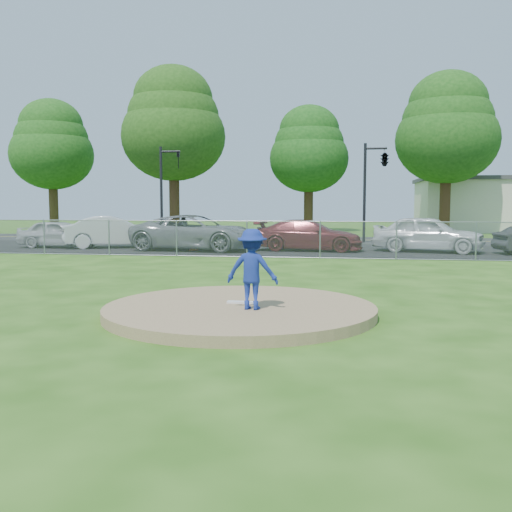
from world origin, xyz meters
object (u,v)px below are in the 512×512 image
(pitcher, at_px, (252,269))
(parked_car_darkred, at_px, (309,235))
(tree_far_left, at_px, (52,144))
(traffic_signal_left, at_px, (165,184))
(tree_left, at_px, (173,123))
(traffic_cone, at_px, (194,242))
(parked_car_pearl, at_px, (428,234))
(tree_right, at_px, (447,127))
(parked_car_silver, at_px, (60,234))
(tree_center, at_px, (309,149))
(parked_car_gray, at_px, (195,233))
(parked_car_white, at_px, (114,232))
(traffic_signal_center, at_px, (383,161))

(pitcher, relative_size, parked_car_darkred, 0.31)
(tree_far_left, height_order, traffic_signal_left, tree_far_left)
(tree_far_left, xyz_separation_m, tree_left, (11.00, -2.00, 1.18))
(traffic_cone, xyz_separation_m, parked_car_pearl, (10.81, 0.94, 0.45))
(traffic_cone, height_order, parked_car_pearl, parked_car_pearl)
(tree_right, xyz_separation_m, parked_car_darkred, (-8.70, -16.30, -6.91))
(traffic_cone, bearing_deg, parked_car_silver, 174.62)
(tree_right, bearing_deg, tree_center, 168.69)
(tree_far_left, bearing_deg, parked_car_gray, -46.52)
(tree_far_left, xyz_separation_m, traffic_cone, (16.92, -18.03, -6.66))
(parked_car_silver, bearing_deg, parked_car_darkred, -90.48)
(pitcher, relative_size, parked_car_silver, 0.38)
(tree_far_left, relative_size, parked_car_silver, 2.63)
(parked_car_white, bearing_deg, traffic_signal_center, -89.28)
(tree_right, relative_size, traffic_cone, 14.90)
(traffic_cone, bearing_deg, traffic_signal_center, 37.85)
(parked_car_pearl, bearing_deg, traffic_cone, 109.38)
(tree_left, height_order, pitcher, tree_left)
(tree_right, relative_size, parked_car_pearl, 2.37)
(traffic_signal_center, xyz_separation_m, parked_car_pearl, (1.76, -6.10, -3.76))
(tree_center, xyz_separation_m, pitcher, (1.31, -34.40, -5.50))
(traffic_signal_left, distance_m, parked_car_white, 6.51)
(tree_far_left, distance_m, tree_right, 31.02)
(traffic_signal_center, xyz_separation_m, parked_car_gray, (-9.01, -6.88, -3.76))
(tree_right, relative_size, pitcher, 7.55)
(tree_center, relative_size, tree_right, 0.85)
(pitcher, relative_size, traffic_cone, 1.97)
(tree_right, distance_m, traffic_cone, 23.26)
(tree_right, distance_m, parked_car_darkred, 19.73)
(parked_car_white, bearing_deg, tree_far_left, 13.34)
(parked_car_white, xyz_separation_m, parked_car_darkred, (9.84, -0.36, -0.07))
(traffic_signal_left, distance_m, parked_car_darkred, 11.34)
(traffic_signal_center, xyz_separation_m, parked_car_white, (-13.50, -5.94, -3.81))
(traffic_signal_center, bearing_deg, traffic_cone, -142.15)
(pitcher, bearing_deg, parked_car_silver, -47.53)
(pitcher, bearing_deg, parked_car_white, -54.66)
(traffic_signal_center, bearing_deg, tree_center, 112.49)
(tree_right, xyz_separation_m, parked_car_silver, (-21.23, -16.36, -6.94))
(tree_far_left, xyz_separation_m, tree_right, (31.00, -1.00, 0.59))
(parked_car_gray, bearing_deg, traffic_cone, 171.33)
(parked_car_silver, xyz_separation_m, parked_car_darkred, (12.53, 0.06, 0.03))
(traffic_signal_left, bearing_deg, tree_left, 103.96)
(tree_center, height_order, parked_car_pearl, tree_center)
(tree_far_left, distance_m, parked_car_pearl, 33.16)
(tree_far_left, xyz_separation_m, traffic_signal_left, (13.24, -11.00, -3.70))
(traffic_signal_center, distance_m, parked_car_pearl, 7.38)
(parked_car_white, bearing_deg, tree_right, -72.32)
(traffic_signal_left, relative_size, traffic_signal_center, 1.00)
(tree_right, bearing_deg, traffic_signal_center, -116.71)
(traffic_signal_center, height_order, parked_car_white, traffic_signal_center)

